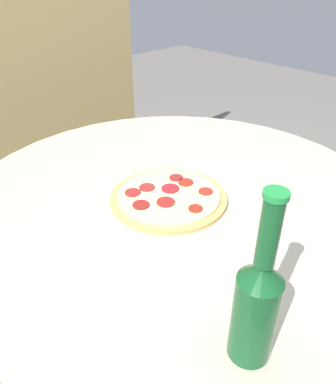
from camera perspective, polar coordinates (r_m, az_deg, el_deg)
ground_plane at (r=1.45m, az=0.95°, el=-25.17°), size 8.00×8.00×0.00m
table at (r=1.02m, az=1.23°, el=-8.05°), size 1.09×1.09×0.72m
pizza at (r=0.91m, az=-0.00°, el=-0.64°), size 0.28×0.28×0.02m
beer_bottle at (r=0.54m, az=13.29°, el=-16.31°), size 0.06×0.06×0.28m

